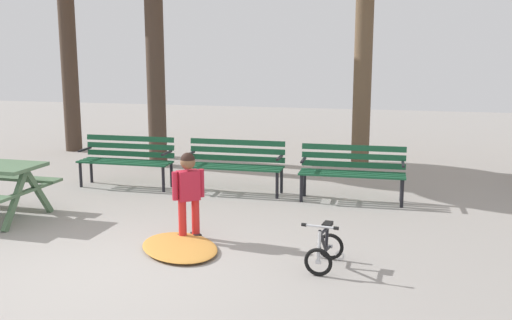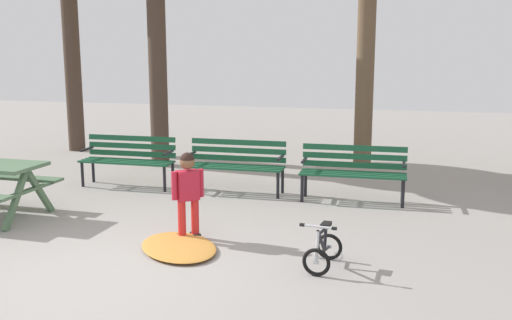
{
  "view_description": "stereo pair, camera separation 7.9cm",
  "coord_description": "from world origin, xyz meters",
  "px_view_note": "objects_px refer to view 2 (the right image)",
  "views": [
    {
      "loc": [
        2.9,
        -5.2,
        2.3
      ],
      "look_at": [
        1.03,
        2.22,
        0.85
      ],
      "focal_mm": 40.9,
      "sensor_mm": 36.0,
      "label": 1
    },
    {
      "loc": [
        2.97,
        -5.18,
        2.3
      ],
      "look_at": [
        1.03,
        2.22,
        0.85
      ],
      "focal_mm": 40.9,
      "sensor_mm": 36.0,
      "label": 2
    }
  ],
  "objects_px": {
    "park_bench_left": "(236,162)",
    "child_standing": "(188,188)",
    "park_bench_far_left": "(129,157)",
    "park_bench_right": "(353,168)",
    "kids_bicycle": "(323,250)"
  },
  "relations": [
    {
      "from": "park_bench_far_left",
      "to": "child_standing",
      "type": "xyz_separation_m",
      "value": [
        2.02,
        -2.43,
        0.13
      ]
    },
    {
      "from": "park_bench_left",
      "to": "child_standing",
      "type": "bearing_deg",
      "value": -87.18
    },
    {
      "from": "park_bench_far_left",
      "to": "park_bench_right",
      "type": "relative_size",
      "value": 1.0
    },
    {
      "from": "kids_bicycle",
      "to": "child_standing",
      "type": "bearing_deg",
      "value": 162.73
    },
    {
      "from": "park_bench_left",
      "to": "child_standing",
      "type": "distance_m",
      "value": 2.47
    },
    {
      "from": "park_bench_far_left",
      "to": "park_bench_right",
      "type": "height_order",
      "value": "same"
    },
    {
      "from": "park_bench_far_left",
      "to": "child_standing",
      "type": "bearing_deg",
      "value": -50.21
    },
    {
      "from": "park_bench_far_left",
      "to": "kids_bicycle",
      "type": "height_order",
      "value": "park_bench_far_left"
    },
    {
      "from": "park_bench_right",
      "to": "park_bench_far_left",
      "type": "bearing_deg",
      "value": 179.29
    },
    {
      "from": "park_bench_right",
      "to": "child_standing",
      "type": "xyz_separation_m",
      "value": [
        -1.78,
        -2.38,
        0.13
      ]
    },
    {
      "from": "park_bench_right",
      "to": "child_standing",
      "type": "bearing_deg",
      "value": -126.76
    },
    {
      "from": "child_standing",
      "to": "kids_bicycle",
      "type": "height_order",
      "value": "child_standing"
    },
    {
      "from": "park_bench_far_left",
      "to": "park_bench_right",
      "type": "distance_m",
      "value": 3.8
    },
    {
      "from": "kids_bicycle",
      "to": "park_bench_far_left",
      "type": "bearing_deg",
      "value": 141.74
    },
    {
      "from": "park_bench_left",
      "to": "park_bench_right",
      "type": "height_order",
      "value": "same"
    }
  ]
}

